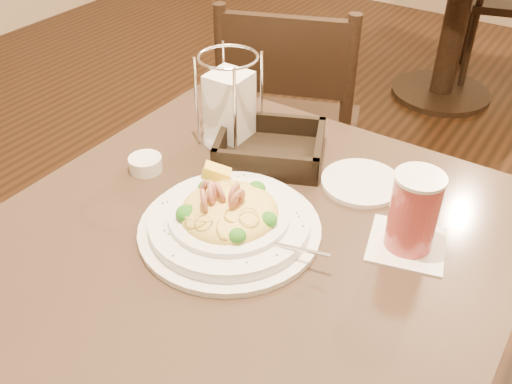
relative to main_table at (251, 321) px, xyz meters
The scene contains 9 objects.
main_table is the anchor object (origin of this frame).
background_table 2.26m from the main_table, 96.87° to the left, with size 1.06×1.06×0.76m.
dining_chair_near 0.82m from the main_table, 115.20° to the left, with size 0.54×0.54×0.93m.
pasta_bowl 0.27m from the main_table, 154.34° to the right, with size 0.37×0.33×0.11m.
drink_glass 0.42m from the main_table, 26.93° to the left, with size 0.16×0.16×0.15m.
bread_basket 0.36m from the main_table, 113.89° to the left, with size 0.27×0.25×0.06m.
napkin_caddy 0.46m from the main_table, 131.69° to the left, with size 0.13×0.13×0.21m.
side_plate 0.36m from the main_table, 67.18° to the left, with size 0.16×0.16×0.01m, color white.
butter_ramekin 0.39m from the main_table, behind, with size 0.07×0.07×0.03m, color white.
Camera 1 is at (0.44, -0.64, 1.43)m, focal length 40.00 mm.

